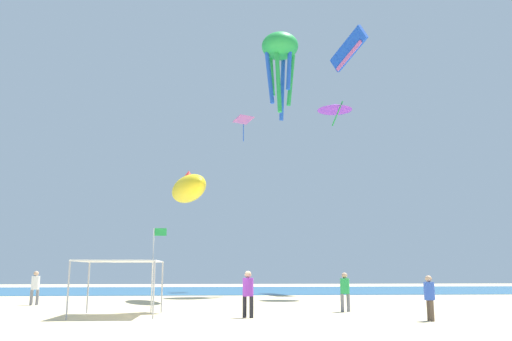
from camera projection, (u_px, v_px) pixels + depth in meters
name	position (u px, v px, depth m)	size (l,w,h in m)	color
ground	(219.00, 320.00, 20.41)	(110.00, 110.00, 0.10)	beige
ocean_strip	(217.00, 290.00, 49.94)	(110.00, 21.33, 0.03)	#28608C
canopy_tent	(120.00, 263.00, 21.94)	(3.34, 3.29, 2.28)	#B2B2B7
person_near_tent	(345.00, 289.00, 23.97)	(0.46, 0.42, 1.77)	slate
person_leftmost	(248.00, 290.00, 20.92)	(0.44, 0.44, 1.84)	black
person_central	(429.00, 294.00, 19.58)	(0.40, 0.45, 1.67)	brown
person_rightmost	(35.00, 285.00, 28.58)	(0.44, 0.44, 1.84)	slate
banner_flag	(154.00, 261.00, 23.77)	(0.61, 0.06, 3.79)	silver
kite_delta_purple	(335.00, 107.00, 38.75)	(2.73, 2.73, 2.02)	purple
kite_octopus_green	(280.00, 50.00, 44.80)	(4.46, 4.46, 7.46)	green
kite_diamond_pink	(243.00, 121.00, 50.96)	(2.18, 2.16, 2.39)	pink
kite_inflatable_yellow	(188.00, 189.00, 34.13)	(3.47, 6.15, 2.13)	yellow
kite_parafoil_blue	(348.00, 50.00, 50.48)	(2.71, 4.86, 3.22)	blue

